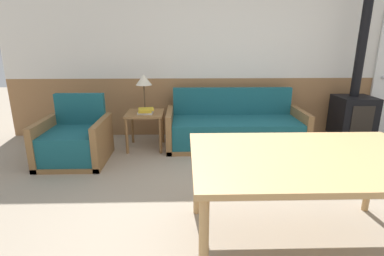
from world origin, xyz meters
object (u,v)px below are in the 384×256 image
Objects in this scene: armchair at (75,142)px; table_lamp at (144,82)px; wood_stove at (354,104)px; dining_table at (310,164)px; couch at (234,129)px; side_table at (145,119)px.

table_lamp reaches higher than armchair.
table_lamp is at bearing -177.91° from wood_stove.
table_lamp reaches higher than dining_table.
armchair reaches higher than couch.
armchair is at bearing 142.85° from dining_table.
armchair reaches higher than dining_table.
armchair reaches higher than side_table.
table_lamp is at bearing 122.26° from dining_table.
couch is at bearing -175.42° from wood_stove.
side_table is at bearing -85.63° from table_lamp.
side_table is at bearing 123.19° from dining_table.
side_table is 0.31× the size of dining_table.
couch is at bearing 2.29° from armchair.
wood_stove is (1.71, 2.47, -0.10)m from dining_table.
armchair is 4.13m from wood_stove.
table_lamp reaches higher than couch.
table_lamp is (0.86, 0.58, 0.71)m from armchair.
side_table is 2.71m from dining_table.
couch is 1.34m from side_table.
wood_stove reaches higher than dining_table.
side_table is 3.20m from wood_stove.
table_lamp is (-1.33, 0.03, 0.72)m from couch.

